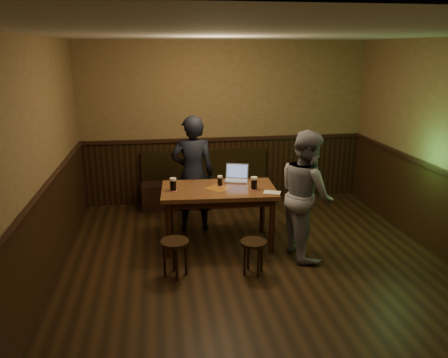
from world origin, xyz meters
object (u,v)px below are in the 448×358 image
object	(u,v)px
stool_left	(175,248)
pint_left	(173,184)
pint_right	(254,183)
bench	(206,188)
person_suit	(193,174)
pub_table	(219,196)
stool_right	(253,248)
pint_mid	(220,181)
person_grey	(306,194)
laptop	(236,176)

from	to	relation	value
stool_left	pint_left	xyz separation A→B (m)	(0.03, 0.81, 0.55)
pint_left	pint_right	distance (m)	1.09
bench	person_suit	bearing A→B (deg)	-105.88
pub_table	stool_left	xyz separation A→B (m)	(-0.64, -0.83, -0.35)
stool_right	pint_left	bearing A→B (deg)	135.68
pub_table	stool_left	size ratio (longest dim) A/B	3.44
bench	stool_right	size ratio (longest dim) A/B	5.13
stool_right	pint_mid	world-z (taller)	pint_mid
pint_left	person_grey	size ratio (longest dim) A/B	0.10
laptop	person_suit	distance (m)	0.66
bench	pint_left	bearing A→B (deg)	-110.33
bench	laptop	bearing A→B (deg)	-76.86
laptop	person_grey	size ratio (longest dim) A/B	0.23
pint_left	pub_table	bearing A→B (deg)	1.54
pub_table	laptop	bearing A→B (deg)	49.95
pub_table	person_suit	world-z (taller)	person_suit
pub_table	pint_mid	size ratio (longest dim) A/B	11.00
person_suit	pub_table	bearing A→B (deg)	119.84
stool_left	person_suit	xyz separation A→B (m)	(0.34, 1.41, 0.50)
pint_mid	person_suit	bearing A→B (deg)	125.00
bench	pint_mid	world-z (taller)	pint_mid
pint_right	laptop	distance (m)	0.48
laptop	pub_table	bearing A→B (deg)	-115.67
pub_table	person_grey	xyz separation A→B (m)	(1.08, -0.48, 0.12)
pub_table	pint_left	distance (m)	0.65
pint_right	stool_right	bearing A→B (deg)	-102.15
person_grey	pint_right	bearing A→B (deg)	54.00
stool_left	person_grey	world-z (taller)	person_grey
stool_left	pint_mid	world-z (taller)	pint_mid
stool_right	pub_table	bearing A→B (deg)	108.17
bench	stool_left	distance (m)	2.56
pint_right	person_grey	xyz separation A→B (m)	(0.61, -0.35, -0.07)
stool_left	laptop	bearing A→B (deg)	50.47
stool_right	person_grey	size ratio (longest dim) A/B	0.25
stool_left	pint_left	size ratio (longest dim) A/B	2.62
pint_mid	person_grey	xyz separation A→B (m)	(1.05, -0.59, -0.06)
pint_mid	laptop	xyz separation A→B (m)	(0.27, 0.22, -0.01)
bench	pint_right	size ratio (longest dim) A/B	12.40
stool_right	pint_right	bearing A→B (deg)	77.85
pint_right	person_grey	bearing A→B (deg)	-29.80
pub_table	person_suit	size ratio (longest dim) A/B	0.91
pint_left	person_grey	xyz separation A→B (m)	(1.70, -0.46, -0.07)
pint_mid	pint_left	bearing A→B (deg)	-169.23
stool_right	laptop	distance (m)	1.35
bench	stool_right	world-z (taller)	bench
bench	person_grey	bearing A→B (deg)	-63.04
person_suit	laptop	bearing A→B (deg)	159.48
pint_mid	person_suit	world-z (taller)	person_suit
laptop	person_suit	size ratio (longest dim) A/B	0.22
person_grey	stool_right	bearing A→B (deg)	112.54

